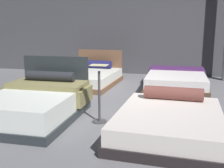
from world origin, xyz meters
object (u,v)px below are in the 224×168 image
bed_1 (170,122)px  bed_2 (89,77)px  price_sign (99,101)px  bed_3 (176,81)px  bed_0 (35,103)px

bed_1 → bed_2: bearing=128.8°
bed_2 → price_sign: size_ratio=2.25×
price_sign → bed_1: bearing=-12.0°
bed_3 → price_sign: size_ratio=2.21×
bed_1 → bed_3: size_ratio=0.97×
bed_3 → bed_0: bearing=-130.2°
bed_3 → price_sign: bearing=-114.0°
bed_1 → bed_3: (0.05, 3.01, 0.04)m
bed_0 → bed_1: bed_0 is taller
bed_1 → bed_3: 3.02m
price_sign → bed_0: bearing=-177.0°
bed_0 → bed_2: bearing=89.6°
bed_0 → price_sign: size_ratio=2.06×
bed_0 → bed_2: (-0.03, 2.98, -0.07)m
bed_0 → bed_2: 2.99m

